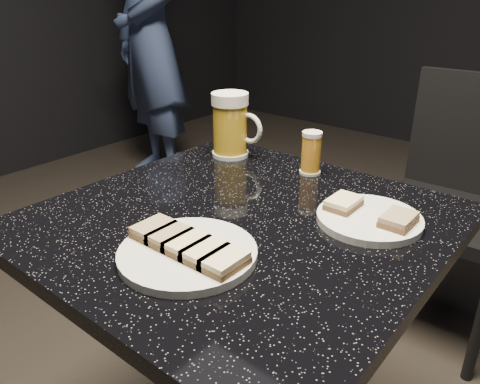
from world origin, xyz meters
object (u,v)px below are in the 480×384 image
(plate_large, at_px, (188,253))
(plate_small, at_px, (369,219))
(beer_mug, at_px, (231,125))
(beer_tumbler, at_px, (311,153))
(patron, at_px, (150,39))
(table, at_px, (240,320))
(chair, at_px, (457,194))

(plate_large, height_order, plate_small, same)
(plate_small, height_order, beer_mug, beer_mug)
(plate_small, bearing_deg, beer_tumbler, 146.31)
(plate_small, xyz_separation_m, beer_tumbler, (-0.21, 0.14, 0.04))
(patron, relative_size, beer_tumbler, 17.43)
(patron, distance_m, table, 2.15)
(beer_mug, bearing_deg, plate_small, -15.51)
(plate_large, height_order, patron, patron)
(table, bearing_deg, beer_tumbler, 93.07)
(plate_small, height_order, chair, chair)
(plate_small, bearing_deg, beer_mug, 164.49)
(table, relative_size, chair, 0.85)
(beer_mug, bearing_deg, chair, 61.95)
(plate_large, height_order, table, plate_large)
(patron, distance_m, beer_mug, 1.79)
(beer_tumbler, height_order, chair, chair)
(plate_small, xyz_separation_m, table, (-0.20, -0.13, -0.25))
(plate_large, height_order, beer_tumbler, beer_tumbler)
(patron, xyz_separation_m, beer_tumbler, (1.70, -0.99, -0.06))
(beer_mug, bearing_deg, table, -47.05)
(plate_large, xyz_separation_m, patron, (-1.74, 1.42, 0.10))
(table, height_order, beer_mug, beer_mug)
(chair, bearing_deg, table, -98.91)
(beer_mug, xyz_separation_m, chair, (0.38, 0.72, -0.33))
(beer_mug, height_order, chair, beer_mug)
(plate_large, relative_size, beer_mug, 1.40)
(patron, bearing_deg, plate_small, -13.82)
(beer_tumbler, bearing_deg, chair, 76.60)
(patron, bearing_deg, beer_mug, -17.54)
(table, distance_m, chair, 0.98)
(beer_mug, distance_m, chair, 0.88)
(plate_large, xyz_separation_m, beer_tumbler, (-0.04, 0.43, 0.04))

